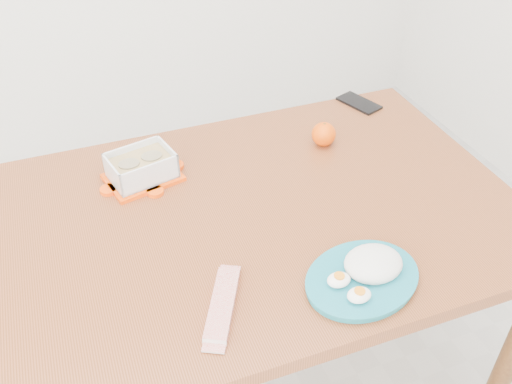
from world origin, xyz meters
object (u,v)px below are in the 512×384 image
object	(u,v)px
dining_table	(256,234)
smartphone	(359,103)
orange_fruit	(324,134)
food_container	(142,167)
rice_plate	(366,272)

from	to	relation	value
dining_table	smartphone	size ratio (longest dim) A/B	9.52
smartphone	orange_fruit	bearing A→B (deg)	-161.45
orange_fruit	smartphone	world-z (taller)	orange_fruit
dining_table	food_container	distance (m)	0.36
dining_table	orange_fruit	world-z (taller)	orange_fruit
dining_table	orange_fruit	xyz separation A→B (m)	(0.30, 0.21, 0.12)
orange_fruit	rice_plate	bearing A→B (deg)	-107.01
rice_plate	food_container	bearing A→B (deg)	109.91
orange_fruit	smartphone	size ratio (longest dim) A/B	0.50
smartphone	dining_table	bearing A→B (deg)	-162.99
orange_fruit	rice_plate	distance (m)	0.55
food_container	rice_plate	bearing A→B (deg)	-67.72
orange_fruit	rice_plate	xyz separation A→B (m)	(-0.16, -0.53, -0.01)
orange_fruit	rice_plate	world-z (taller)	rice_plate
food_container	rice_plate	xyz separation A→B (m)	(0.38, -0.55, -0.02)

